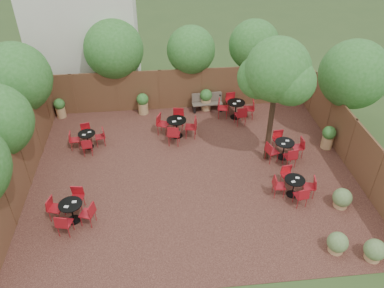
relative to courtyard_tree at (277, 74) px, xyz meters
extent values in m
plane|color=#354F23|center=(-2.98, -0.62, -3.65)|extent=(80.00, 80.00, 0.00)
cube|color=black|center=(-2.98, -0.62, -3.64)|extent=(12.00, 10.00, 0.02)
cube|color=#4F341D|center=(-2.98, 4.38, -2.65)|extent=(12.00, 0.08, 2.00)
cube|color=#4F341D|center=(-8.98, -0.62, -2.65)|extent=(0.08, 10.00, 2.00)
cube|color=#4F341D|center=(3.02, -0.62, -2.65)|extent=(0.08, 10.00, 2.00)
cube|color=silver|center=(-7.48, 7.38, 0.35)|extent=(5.00, 4.00, 8.00)
sphere|color=#2A6822|center=(-9.58, 2.38, -0.81)|extent=(2.80, 2.80, 2.80)
sphere|color=#2A6822|center=(-5.98, 5.08, -0.84)|extent=(2.68, 2.68, 2.68)
sphere|color=#2A6822|center=(-2.48, 4.98, -0.98)|extent=(2.23, 2.23, 2.23)
sphere|color=#2A6822|center=(0.52, 5.18, -0.93)|extent=(2.38, 2.38, 2.38)
sphere|color=#2A6822|center=(3.62, 1.38, -0.82)|extent=(2.75, 2.75, 2.75)
cylinder|color=black|center=(0.01, 0.01, -1.63)|extent=(0.25, 0.25, 3.99)
sphere|color=#2A6822|center=(0.01, 0.01, 0.16)|extent=(2.27, 2.27, 2.27)
sphere|color=#2A6822|center=(-0.49, 0.41, -0.28)|extent=(1.59, 1.59, 1.59)
sphere|color=#2A6822|center=(0.41, -0.39, -0.12)|extent=(1.66, 1.66, 1.66)
cube|color=brown|center=(-1.84, 3.93, -3.23)|extent=(1.42, 0.51, 0.05)
cube|color=brown|center=(-1.84, 4.12, -2.98)|extent=(1.40, 0.20, 0.42)
cube|color=black|center=(-2.47, 3.93, -3.44)|extent=(0.08, 0.42, 0.37)
cube|color=black|center=(-1.21, 3.93, -3.44)|extent=(0.08, 0.42, 0.37)
cube|color=brown|center=(-1.79, 3.93, -3.23)|extent=(1.37, 0.41, 0.05)
cube|color=brown|center=(-1.79, 4.11, -2.99)|extent=(1.37, 0.10, 0.41)
cube|color=black|center=(-2.41, 3.93, -3.44)|extent=(0.06, 0.41, 0.36)
cube|color=black|center=(-1.17, 3.93, -3.44)|extent=(0.06, 0.41, 0.36)
cylinder|color=black|center=(-7.12, -2.65, -3.61)|extent=(0.44, 0.44, 0.03)
cylinder|color=black|center=(-7.12, -2.65, -3.26)|extent=(0.05, 0.05, 0.70)
cylinder|color=black|center=(-7.12, -2.65, -2.90)|extent=(0.75, 0.75, 0.03)
cube|color=white|center=(-7.00, -2.57, -2.88)|extent=(0.16, 0.14, 0.01)
cube|color=white|center=(-7.22, -2.77, -2.88)|extent=(0.16, 0.14, 0.01)
cylinder|color=black|center=(-3.41, 1.92, -3.61)|extent=(0.48, 0.48, 0.03)
cylinder|color=black|center=(-3.41, 1.92, -3.22)|extent=(0.06, 0.06, 0.77)
cylinder|color=black|center=(-3.41, 1.92, -2.82)|extent=(0.84, 0.84, 0.03)
cube|color=white|center=(-3.28, 2.01, -2.80)|extent=(0.18, 0.15, 0.02)
cube|color=white|center=(-3.52, 1.79, -2.80)|extent=(0.18, 0.15, 0.02)
cylinder|color=black|center=(-7.10, 1.49, -3.61)|extent=(0.40, 0.40, 0.03)
cylinder|color=black|center=(-7.10, 1.49, -3.29)|extent=(0.05, 0.05, 0.64)
cylinder|color=black|center=(-7.10, 1.49, -2.96)|extent=(0.70, 0.70, 0.03)
cube|color=white|center=(-6.99, 1.56, -2.94)|extent=(0.14, 0.10, 0.01)
cube|color=white|center=(-7.19, 1.38, -2.94)|extent=(0.14, 0.10, 0.01)
cylinder|color=black|center=(0.68, -0.04, -3.61)|extent=(0.44, 0.44, 0.03)
cylinder|color=black|center=(0.68, -0.04, -3.26)|extent=(0.05, 0.05, 0.70)
cylinder|color=black|center=(0.68, -0.04, -2.90)|extent=(0.76, 0.76, 0.03)
cube|color=white|center=(0.80, 0.04, -2.88)|extent=(0.16, 0.12, 0.01)
cube|color=white|center=(0.58, -0.16, -2.88)|extent=(0.16, 0.12, 0.01)
cylinder|color=black|center=(-0.60, 3.18, -3.61)|extent=(0.47, 0.47, 0.03)
cylinder|color=black|center=(-0.60, 3.18, -3.23)|extent=(0.05, 0.05, 0.75)
cylinder|color=black|center=(-0.60, 3.18, -2.84)|extent=(0.81, 0.81, 0.03)
cube|color=white|center=(-0.47, 3.27, -2.82)|extent=(0.15, 0.11, 0.02)
cube|color=white|center=(-0.71, 3.05, -2.82)|extent=(0.15, 0.11, 0.02)
cylinder|color=black|center=(0.38, -2.20, -3.61)|extent=(0.41, 0.41, 0.03)
cylinder|color=black|center=(0.38, -2.20, -3.28)|extent=(0.05, 0.05, 0.66)
cylinder|color=black|center=(0.38, -2.20, -2.94)|extent=(0.71, 0.71, 0.03)
cube|color=white|center=(0.49, -2.12, -2.92)|extent=(0.13, 0.10, 0.01)
cube|color=white|center=(0.28, -2.31, -2.92)|extent=(0.13, 0.10, 0.01)
cylinder|color=tan|center=(-4.84, 4.03, -3.36)|extent=(0.46, 0.46, 0.53)
sphere|color=#2A6822|center=(-4.84, 4.03, -2.89)|extent=(0.55, 0.55, 0.55)
cylinder|color=tan|center=(-1.86, 4.08, -3.36)|extent=(0.47, 0.47, 0.54)
sphere|color=#2A6822|center=(-1.86, 4.08, -2.87)|extent=(0.57, 0.57, 0.57)
cylinder|color=tan|center=(-8.63, 4.08, -3.38)|extent=(0.42, 0.42, 0.49)
sphere|color=#2A6822|center=(-8.63, 4.08, -2.95)|extent=(0.51, 0.51, 0.51)
cylinder|color=tan|center=(2.67, 0.44, -3.37)|extent=(0.45, 0.45, 0.52)
sphere|color=#2A6822|center=(2.67, 0.44, -2.90)|extent=(0.55, 0.55, 0.55)
cylinder|color=tan|center=(1.86, -5.11, -3.52)|extent=(0.47, 0.47, 0.21)
sphere|color=#57763D|center=(1.86, -5.11, -3.26)|extent=(0.63, 0.63, 0.63)
cylinder|color=tan|center=(0.90, -4.72, -3.52)|extent=(0.45, 0.45, 0.21)
sphere|color=#57763D|center=(0.90, -4.72, -3.27)|extent=(0.62, 0.62, 0.62)
cylinder|color=tan|center=(1.83, -2.91, -3.52)|extent=(0.47, 0.47, 0.21)
sphere|color=#57763D|center=(1.83, -2.91, -3.25)|extent=(0.64, 0.64, 0.64)
camera|label=1|loc=(-4.20, -11.87, 5.72)|focal=36.08mm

